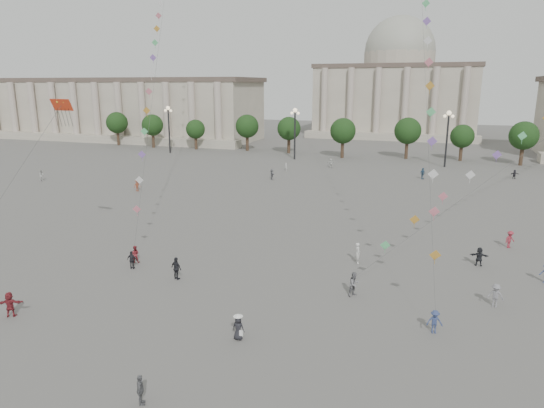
% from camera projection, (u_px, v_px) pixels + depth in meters
% --- Properties ---
extents(ground, '(360.00, 360.00, 0.00)m').
position_uv_depth(ground, '(214.00, 314.00, 33.44)').
color(ground, '#5C5A56').
rests_on(ground, ground).
extents(hall_west, '(84.00, 26.22, 17.20)m').
position_uv_depth(hall_west, '(121.00, 109.00, 141.41)').
color(hall_west, '#9E9584').
rests_on(hall_west, ground).
extents(hall_central, '(48.30, 34.30, 35.50)m').
position_uv_depth(hall_central, '(397.00, 88.00, 148.51)').
color(hall_central, '#9E9584').
rests_on(hall_central, ground).
extents(tree_row, '(137.12, 5.12, 8.00)m').
position_uv_depth(tree_row, '(373.00, 132.00, 103.67)').
color(tree_row, '#332719').
rests_on(tree_row, ground).
extents(lamp_post_far_west, '(2.00, 0.90, 10.65)m').
position_uv_depth(lamp_post_far_west, '(169.00, 121.00, 110.20)').
color(lamp_post_far_west, '#262628').
rests_on(lamp_post_far_west, ground).
extents(lamp_post_mid_west, '(2.00, 0.90, 10.65)m').
position_uv_depth(lamp_post_mid_west, '(295.00, 124.00, 100.64)').
color(lamp_post_mid_west, '#262628').
rests_on(lamp_post_mid_west, ground).
extents(lamp_post_mid_east, '(2.00, 0.90, 10.65)m').
position_uv_depth(lamp_post_mid_east, '(448.00, 128.00, 91.08)').
color(lamp_post_mid_east, '#262628').
rests_on(lamp_post_mid_east, ground).
extents(person_crowd_0, '(1.10, 1.11, 1.89)m').
position_uv_depth(person_crowd_0, '(423.00, 173.00, 80.81)').
color(person_crowd_0, '#325272').
rests_on(person_crowd_0, ground).
extents(person_crowd_1, '(1.05, 0.94, 1.76)m').
position_uv_depth(person_crowd_1, '(42.00, 175.00, 79.43)').
color(person_crowd_1, beige).
rests_on(person_crowd_1, ground).
extents(person_crowd_2, '(1.10, 1.32, 1.78)m').
position_uv_depth(person_crowd_2, '(137.00, 185.00, 71.54)').
color(person_crowd_2, brown).
rests_on(person_crowd_2, ground).
extents(person_crowd_3, '(1.57, 0.53, 1.68)m').
position_uv_depth(person_crowd_3, '(479.00, 257.00, 42.11)').
color(person_crowd_3, '#232428').
rests_on(person_crowd_3, ground).
extents(person_crowd_4, '(1.54, 1.41, 1.72)m').
position_uv_depth(person_crowd_4, '(331.00, 163.00, 91.97)').
color(person_crowd_4, silver).
rests_on(person_crowd_4, ground).
extents(person_crowd_6, '(1.21, 0.82, 1.73)m').
position_uv_depth(person_crowd_6, '(496.00, 295.00, 34.30)').
color(person_crowd_6, slate).
rests_on(person_crowd_6, ground).
extents(person_crowd_8, '(1.23, 1.21, 1.70)m').
position_uv_depth(person_crowd_8, '(510.00, 239.00, 46.74)').
color(person_crowd_8, maroon).
rests_on(person_crowd_8, ground).
extents(person_crowd_9, '(1.50, 0.88, 1.54)m').
position_uv_depth(person_crowd_9, '(514.00, 174.00, 81.05)').
color(person_crowd_9, black).
rests_on(person_crowd_9, ground).
extents(person_crowd_10, '(0.64, 0.65, 1.51)m').
position_uv_depth(person_crowd_10, '(286.00, 167.00, 88.30)').
color(person_crowd_10, silver).
rests_on(person_crowd_10, ground).
extents(person_crowd_12, '(1.42, 1.66, 1.80)m').
position_uv_depth(person_crowd_12, '(272.00, 174.00, 80.33)').
color(person_crowd_12, slate).
rests_on(person_crowd_12, ground).
extents(person_crowd_13, '(0.68, 0.80, 1.85)m').
position_uv_depth(person_crowd_13, '(358.00, 253.00, 42.77)').
color(person_crowd_13, silver).
rests_on(person_crowd_13, ground).
extents(tourist_1, '(1.19, 0.79, 1.89)m').
position_uv_depth(tourist_1, '(176.00, 268.00, 39.13)').
color(tourist_1, black).
rests_on(tourist_1, ground).
extents(tourist_2, '(1.70, 1.18, 1.76)m').
position_uv_depth(tourist_2, '(10.00, 304.00, 32.88)').
color(tourist_2, maroon).
rests_on(tourist_2, ground).
extents(tourist_3, '(0.78, 1.02, 1.61)m').
position_uv_depth(tourist_3, '(140.00, 390.00, 23.79)').
color(tourist_3, '#5B5C5F').
rests_on(tourist_3, ground).
extents(tourist_4, '(0.97, 0.50, 1.58)m').
position_uv_depth(tourist_4, '(132.00, 260.00, 41.43)').
color(tourist_4, black).
rests_on(tourist_4, ground).
extents(kite_flyer_0, '(0.92, 0.83, 1.55)m').
position_uv_depth(kite_flyer_0, '(135.00, 254.00, 42.91)').
color(kite_flyer_0, maroon).
rests_on(kite_flyer_0, ground).
extents(kite_flyer_1, '(1.11, 0.78, 1.56)m').
position_uv_depth(kite_flyer_1, '(435.00, 322.00, 30.68)').
color(kite_flyer_1, navy).
rests_on(kite_flyer_1, ground).
extents(kite_flyer_2, '(1.10, 1.15, 1.86)m').
position_uv_depth(kite_flyer_2, '(354.00, 284.00, 36.08)').
color(kite_flyer_2, slate).
rests_on(kite_flyer_2, ground).
extents(hat_person, '(0.77, 0.60, 1.69)m').
position_uv_depth(hat_person, '(238.00, 327.00, 29.89)').
color(hat_person, black).
rests_on(hat_person, ground).
extents(dragon_kite, '(3.42, 4.30, 15.12)m').
position_uv_depth(dragon_kite, '(62.00, 114.00, 42.50)').
color(dragon_kite, red).
rests_on(dragon_kite, ground).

